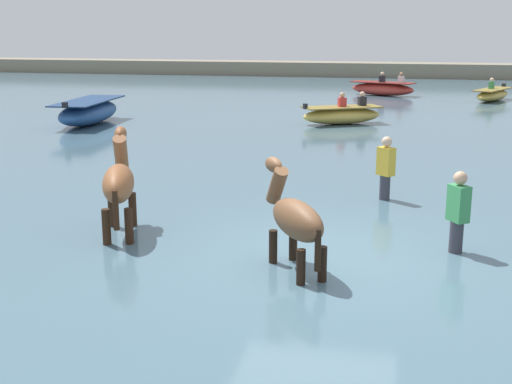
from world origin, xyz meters
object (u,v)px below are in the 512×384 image
(boat_distant_east, at_px, (383,89))
(boat_distant_west, at_px, (89,112))
(horse_trailing_chestnut, at_px, (119,185))
(person_wading_close, at_px, (385,176))
(boat_far_inshore, at_px, (492,95))
(horse_lead_bay, at_px, (295,222))
(person_spectator_far, at_px, (457,222))
(boat_near_port, at_px, (342,115))

(boat_distant_east, distance_m, boat_distant_west, 15.16)
(boat_distant_east, bearing_deg, horse_trailing_chestnut, -98.32)
(boat_distant_east, height_order, person_wading_close, person_wading_close)
(person_wading_close, bearing_deg, horse_trailing_chestnut, -142.82)
(boat_distant_east, height_order, boat_distant_west, boat_distant_east)
(boat_far_inshore, bearing_deg, horse_lead_bay, -102.79)
(boat_distant_west, xyz_separation_m, person_spectator_far, (11.28, -11.39, 0.07))
(boat_distant_west, relative_size, person_wading_close, 2.42)
(boat_distant_west, height_order, boat_far_inshore, boat_far_inshore)
(person_spectator_far, bearing_deg, boat_distant_west, 134.73)
(boat_distant_west, xyz_separation_m, person_wading_close, (10.16, -8.41, 0.07))
(horse_trailing_chestnut, bearing_deg, person_wading_close, 37.18)
(boat_near_port, xyz_separation_m, boat_far_inshore, (5.88, 8.67, -0.04))
(horse_lead_bay, height_order, boat_distant_east, horse_lead_bay)
(boat_far_inshore, bearing_deg, boat_near_port, -124.13)
(person_spectator_far, bearing_deg, person_wading_close, 110.71)
(horse_lead_bay, distance_m, boat_distant_east, 24.49)
(boat_distant_west, bearing_deg, horse_trailing_chestnut, -62.33)
(horse_trailing_chestnut, bearing_deg, boat_distant_west, 117.67)
(boat_near_port, bearing_deg, person_spectator_far, -77.73)
(boat_distant_east, relative_size, person_wading_close, 2.00)
(boat_distant_east, relative_size, boat_far_inshore, 1.07)
(person_wading_close, relative_size, person_spectator_far, 1.00)
(boat_distant_east, bearing_deg, person_wading_close, -88.04)
(boat_distant_west, distance_m, boat_near_port, 8.60)
(horse_trailing_chestnut, height_order, person_spectator_far, horse_trailing_chestnut)
(boat_distant_east, relative_size, boat_near_port, 1.12)
(boat_distant_east, distance_m, person_wading_close, 20.27)
(boat_distant_east, bearing_deg, boat_far_inshore, -16.21)
(boat_distant_west, distance_m, person_wading_close, 13.19)
(boat_near_port, bearing_deg, person_wading_close, -80.32)
(horse_lead_bay, bearing_deg, person_spectator_far, 29.31)
(horse_trailing_chestnut, height_order, boat_near_port, horse_trailing_chestnut)
(boat_distant_east, xyz_separation_m, person_spectator_far, (1.82, -23.24, 0.14))
(horse_trailing_chestnut, xyz_separation_m, boat_far_inshore, (8.25, 21.97, -0.52))
(horse_lead_bay, relative_size, boat_distant_west, 0.47)
(horse_lead_bay, relative_size, boat_near_port, 0.64)
(horse_trailing_chestnut, xyz_separation_m, boat_distant_west, (-6.05, 11.53, -0.40))
(boat_distant_east, bearing_deg, person_spectator_far, -85.53)
(horse_lead_bay, xyz_separation_m, boat_distant_west, (-9.06, 12.64, -0.30))
(horse_trailing_chestnut, height_order, boat_distant_west, horse_trailing_chestnut)
(horse_lead_bay, xyz_separation_m, boat_far_inshore, (5.24, 23.08, -0.42))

